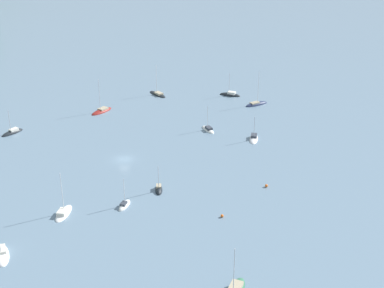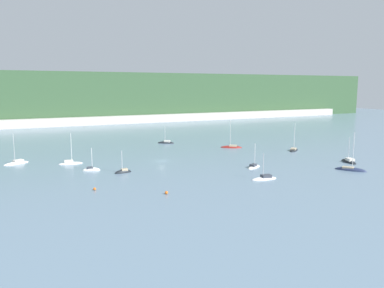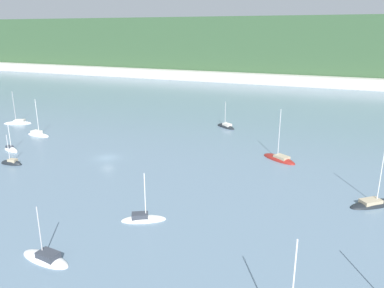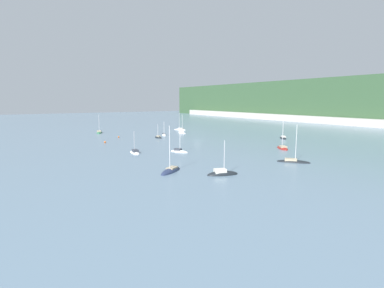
% 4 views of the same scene
% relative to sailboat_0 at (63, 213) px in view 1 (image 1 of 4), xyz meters
% --- Properties ---
extents(ground_plane, '(600.00, 600.00, 0.00)m').
position_rel_sailboat_0_xyz_m(ground_plane, '(26.38, -8.07, -0.15)').
color(ground_plane, slate).
extents(sailboat_0, '(7.19, 3.07, 9.82)m').
position_rel_sailboat_0_xyz_m(sailboat_0, '(0.00, 0.00, 0.00)').
color(sailboat_0, white).
rests_on(sailboat_0, ground_plane).
extents(sailboat_1, '(8.00, 5.70, 9.85)m').
position_rel_sailboat_0_xyz_m(sailboat_1, '(-14.63, 7.41, -0.03)').
color(sailboat_1, white).
rests_on(sailboat_1, ground_plane).
extents(sailboat_2, '(8.27, 7.55, 10.70)m').
position_rel_sailboat_0_xyz_m(sailboat_2, '(76.89, -10.85, -0.05)').
color(sailboat_2, black).
rests_on(sailboat_2, ground_plane).
extents(sailboat_3, '(4.62, 7.57, 8.56)m').
position_rel_sailboat_0_xyz_m(sailboat_3, '(77.45, -35.21, -0.03)').
color(sailboat_3, black).
rests_on(sailboat_3, ground_plane).
extents(sailboat_4, '(4.87, 2.10, 6.96)m').
position_rel_sailboat_0_xyz_m(sailboat_4, '(11.05, -18.52, -0.07)').
color(sailboat_4, black).
rests_on(sailboat_4, ground_plane).
extents(sailboat_5, '(8.40, 6.72, 11.31)m').
position_rel_sailboat_0_xyz_m(sailboat_5, '(59.88, 4.61, -0.06)').
color(sailboat_5, maroon).
rests_on(sailboat_5, ground_plane).
extents(sailboat_6, '(7.19, 2.99, 7.36)m').
position_rel_sailboat_0_xyz_m(sailboat_6, '(40.98, -41.21, -0.03)').
color(sailboat_6, silver).
rests_on(sailboat_6, ground_plane).
extents(sailboat_7, '(6.86, 5.50, 7.88)m').
position_rel_sailboat_0_xyz_m(sailboat_7, '(41.60, 26.00, -0.05)').
color(sailboat_7, black).
rests_on(sailboat_7, ground_plane).
extents(sailboat_8, '(4.99, 2.74, 7.23)m').
position_rel_sailboat_0_xyz_m(sailboat_8, '(3.84, -12.03, -0.07)').
color(sailboat_8, white).
rests_on(sailboat_8, ground_plane).
extents(sailboat_9, '(6.72, 8.24, 11.60)m').
position_rel_sailboat_0_xyz_m(sailboat_9, '(68.72, -43.45, -0.08)').
color(sailboat_9, '#232D4C').
rests_on(sailboat_9, ground_plane).
extents(sailboat_10, '(6.49, 4.76, 7.71)m').
position_rel_sailboat_0_xyz_m(sailboat_10, '(46.75, -28.59, -0.04)').
color(sailboat_10, white).
rests_on(sailboat_10, ground_plane).
extents(mooring_buoy_0, '(0.64, 0.64, 0.64)m').
position_rel_sailboat_0_xyz_m(mooring_buoy_0, '(0.52, -32.69, 0.17)').
color(mooring_buoy_0, orange).
rests_on(mooring_buoy_0, ground_plane).
extents(mooring_buoy_1, '(0.71, 0.71, 0.71)m').
position_rel_sailboat_0_xyz_m(mooring_buoy_1, '(13.84, -42.65, 0.20)').
color(mooring_buoy_1, orange).
rests_on(mooring_buoy_1, ground_plane).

